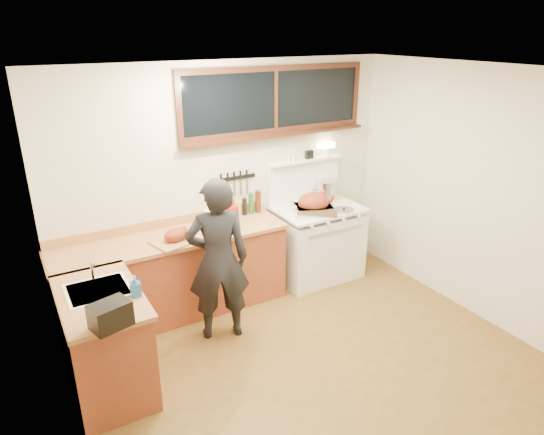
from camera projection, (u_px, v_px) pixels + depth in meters
ground_plane at (313, 363)px, 4.51m from camera, size 4.00×3.50×0.02m
room_shell at (319, 195)px, 3.90m from camera, size 4.10×3.60×2.65m
counter_back at (175, 275)px, 5.14m from camera, size 2.44×0.64×1.00m
counter_left at (105, 341)px, 4.06m from camera, size 0.64×1.09×0.90m
sink_unit at (99, 296)px, 3.98m from camera, size 0.50×0.45×0.37m
vintage_stove at (316, 240)px, 5.94m from camera, size 1.02×0.74×1.60m
back_window at (276, 108)px, 5.41m from camera, size 2.32×0.13×0.77m
left_doorway at (83, 372)px, 2.74m from camera, size 0.02×1.04×2.17m
knife_strip at (236, 179)px, 5.46m from camera, size 0.46×0.03×0.28m
man at (218, 260)px, 4.63m from camera, size 0.69×0.55×1.65m
soap_bottle at (135, 286)px, 3.85m from camera, size 0.09×0.09×0.18m
toaster at (110, 315)px, 3.45m from camera, size 0.31×0.26×0.19m
cutting_board at (176, 237)px, 4.84m from camera, size 0.52×0.44×0.15m
roast_turkey at (314, 205)px, 5.55m from camera, size 0.56×0.49×0.26m
stockpot at (326, 190)px, 5.99m from camera, size 0.30×0.30×0.25m
saucepan at (317, 197)px, 5.93m from camera, size 0.20×0.30×0.13m
pot_lid at (344, 210)px, 5.67m from camera, size 0.30×0.30×0.04m
coffee_tin at (233, 214)px, 5.36m from camera, size 0.12×0.10×0.16m
pitcher at (209, 218)px, 5.22m from camera, size 0.11×0.11×0.18m
bottle_cluster at (247, 205)px, 5.53m from camera, size 0.40×0.07×0.26m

